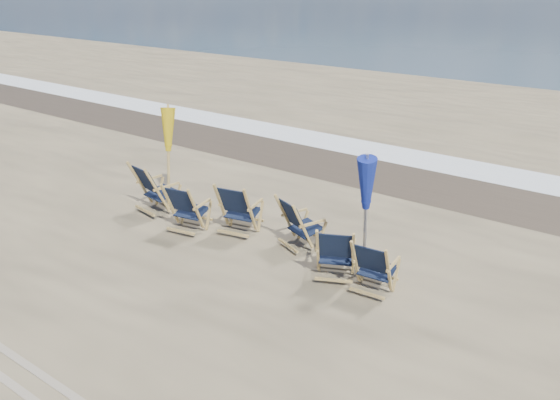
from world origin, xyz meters
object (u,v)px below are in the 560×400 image
(beach_chair_5, at_px, (388,273))
(beach_chair_0, at_px, (157,193))
(beach_chair_3, at_px, (303,229))
(umbrella_blue, at_px, (368,186))
(umbrella_yellow, at_px, (166,136))
(beach_chair_4, at_px, (353,256))
(beach_chair_1, at_px, (196,211))
(beach_chair_2, at_px, (250,212))

(beach_chair_5, bearing_deg, beach_chair_0, -5.14)
(beach_chair_3, relative_size, umbrella_blue, 0.48)
(umbrella_yellow, bearing_deg, beach_chair_5, -6.74)
(beach_chair_0, xyz_separation_m, beach_chair_4, (4.28, 0.03, -0.06))
(beach_chair_1, xyz_separation_m, beach_chair_2, (0.86, 0.49, 0.02))
(beach_chair_2, xyz_separation_m, umbrella_blue, (2.26, 0.02, 1.00))
(beach_chair_0, bearing_deg, beach_chair_1, -178.11)
(beach_chair_0, distance_m, beach_chair_1, 1.18)
(beach_chair_2, height_order, beach_chair_5, beach_chair_2)
(beach_chair_4, relative_size, beach_chair_5, 1.04)
(umbrella_yellow, bearing_deg, beach_chair_0, -71.23)
(beach_chair_3, distance_m, beach_chair_5, 1.84)
(umbrella_blue, bearing_deg, beach_chair_2, -179.55)
(beach_chair_3, relative_size, beach_chair_5, 1.05)
(beach_chair_5, height_order, umbrella_blue, umbrella_blue)
(beach_chair_3, relative_size, beach_chair_4, 1.01)
(beach_chair_2, relative_size, beach_chair_3, 1.07)
(beach_chair_2, distance_m, beach_chair_4, 2.27)
(beach_chair_1, distance_m, umbrella_yellow, 1.82)
(beach_chair_4, height_order, beach_chair_5, beach_chair_4)
(beach_chair_2, relative_size, beach_chair_4, 1.09)
(beach_chair_4, height_order, umbrella_blue, umbrella_blue)
(beach_chair_1, bearing_deg, beach_chair_0, -17.66)
(beach_chair_4, bearing_deg, beach_chair_0, -24.21)
(beach_chair_2, relative_size, beach_chair_5, 1.13)
(beach_chair_4, height_order, umbrella_yellow, umbrella_yellow)
(beach_chair_4, bearing_deg, umbrella_yellow, -30.72)
(beach_chair_2, height_order, umbrella_yellow, umbrella_yellow)
(umbrella_blue, bearing_deg, umbrella_yellow, 178.07)
(beach_chair_1, relative_size, umbrella_blue, 0.49)
(beach_chair_2, bearing_deg, beach_chair_1, 18.17)
(beach_chair_5, distance_m, umbrella_blue, 1.32)
(beach_chair_0, xyz_separation_m, umbrella_blue, (4.29, 0.36, 0.99))
(beach_chair_4, bearing_deg, umbrella_blue, -116.83)
(beach_chair_1, bearing_deg, umbrella_blue, 179.22)
(beach_chair_4, bearing_deg, beach_chair_1, -21.21)
(beach_chair_1, distance_m, beach_chair_5, 3.75)
(umbrella_blue, bearing_deg, beach_chair_1, -170.68)
(beach_chair_1, xyz_separation_m, beach_chair_4, (3.10, 0.18, -0.02))
(beach_chair_0, distance_m, beach_chair_3, 3.16)
(umbrella_yellow, bearing_deg, beach_chair_4, -6.15)
(beach_chair_1, xyz_separation_m, beach_chair_3, (1.97, 0.51, -0.01))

